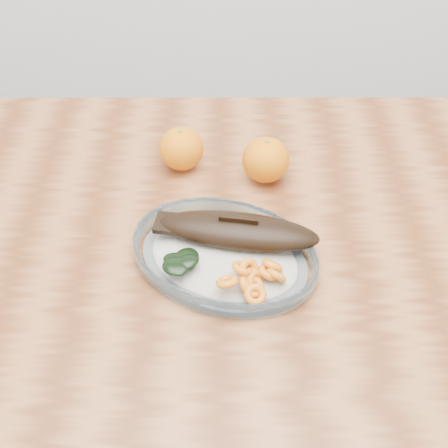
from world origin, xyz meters
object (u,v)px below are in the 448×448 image
object	(u,v)px
dining_table	(220,277)
plated_meal	(225,252)
orange_left	(181,149)
orange_right	(266,160)

from	to	relation	value
dining_table	plated_meal	world-z (taller)	plated_meal
orange_left	orange_right	distance (m)	0.15
orange_left	plated_meal	bearing A→B (deg)	-71.25
plated_meal	orange_left	bearing A→B (deg)	129.93
dining_table	orange_right	world-z (taller)	orange_right
plated_meal	dining_table	bearing A→B (deg)	121.13
orange_right	dining_table	bearing A→B (deg)	-118.44
orange_right	plated_meal	bearing A→B (deg)	-110.13
dining_table	orange_right	xyz separation A→B (m)	(0.08, 0.15, 0.14)
orange_left	orange_right	world-z (taller)	orange_right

